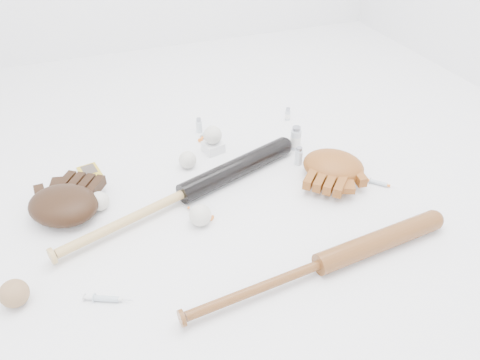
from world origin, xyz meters
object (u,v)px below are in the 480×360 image
object	(u,v)px
pedestal	(213,147)
bat_dark	(184,193)
bat_wood	(321,264)
glove_dark	(63,205)

from	to	relation	value
pedestal	bat_dark	bearing A→B (deg)	-125.43
bat_wood	bat_dark	bearing A→B (deg)	116.31
bat_wood	glove_dark	distance (m)	0.86
bat_wood	pedestal	distance (m)	0.74
bat_dark	pedestal	size ratio (longest dim) A/B	13.81
bat_dark	glove_dark	bearing A→B (deg)	151.77
bat_dark	glove_dark	world-z (taller)	glove_dark
bat_wood	pedestal	size ratio (longest dim) A/B	12.61
bat_dark	pedestal	distance (m)	0.33
bat_dark	glove_dark	size ratio (longest dim) A/B	3.59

